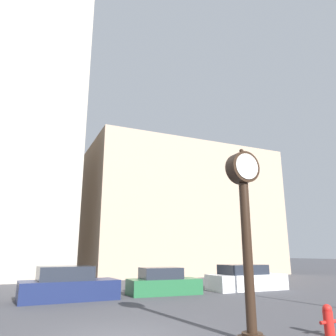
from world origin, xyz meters
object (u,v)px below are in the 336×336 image
car_navy (68,286)px  car_white (246,279)px  car_green (163,283)px  street_clock (246,221)px  fire_hydrant_near (328,320)px

car_navy → car_white: car_navy is taller
car_navy → car_green: bearing=-0.3°
car_white → street_clock: bearing=-126.6°
street_clock → fire_hydrant_near: bearing=-9.0°
street_clock → car_green: 10.14m
car_navy → car_white: (10.37, 0.15, -0.03)m
car_navy → fire_hydrant_near: bearing=-63.4°
car_navy → fire_hydrant_near: 11.28m
car_navy → car_green: (4.97, 0.18, -0.07)m
fire_hydrant_near → car_green: bearing=92.8°
street_clock → fire_hydrant_near: street_clock is taller
car_green → fire_hydrant_near: car_green is taller
street_clock → car_navy: 10.30m
street_clock → fire_hydrant_near: size_ratio=6.30×
car_navy → car_white: bearing=-1.6°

